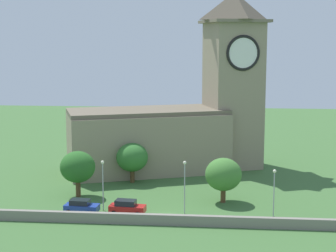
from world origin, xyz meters
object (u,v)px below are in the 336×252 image
at_px(streetlamp_west_mid, 103,177).
at_px(tree_riverside_east, 132,157).
at_px(car_blue, 81,206).
at_px(tree_riverside_west, 223,175).
at_px(streetlamp_east_mid, 274,184).
at_px(church, 184,115).
at_px(car_red, 127,207).
at_px(tree_churchyard, 78,167).
at_px(streetlamp_central, 185,179).

xyz_separation_m(streetlamp_west_mid, tree_riverside_east, (1.50, 14.61, -0.52)).
height_order(car_blue, tree_riverside_west, tree_riverside_west).
relative_size(streetlamp_east_mid, tree_riverside_east, 0.97).
xyz_separation_m(church, car_red, (-5.50, -25.82, -8.49)).
bearing_deg(car_red, church, 77.97).
xyz_separation_m(car_blue, streetlamp_east_mid, (24.42, 0.99, 3.22)).
bearing_deg(tree_riverside_west, car_red, -151.96).
relative_size(tree_riverside_east, tree_riverside_west, 1.01).
bearing_deg(tree_churchyard, streetlamp_central, -22.52).
bearing_deg(car_blue, tree_churchyard, 107.54).
distance_m(church, car_blue, 29.50).
distance_m(church, tree_riverside_west, 21.18).
bearing_deg(streetlamp_east_mid, church, 117.62).
distance_m(streetlamp_west_mid, tree_riverside_west, 16.43).
height_order(car_red, tree_riverside_east, tree_riverside_east).
distance_m(streetlamp_west_mid, streetlamp_east_mid, 21.83).
bearing_deg(car_blue, streetlamp_west_mid, 26.01).
bearing_deg(tree_riverside_east, car_red, -83.40).
bearing_deg(church, tree_churchyard, -126.75).
xyz_separation_m(church, streetlamp_central, (1.78, -24.87, -4.82)).
bearing_deg(tree_riverside_west, streetlamp_central, -131.66).
height_order(streetlamp_west_mid, streetlamp_central, streetlamp_central).
relative_size(car_blue, streetlamp_east_mid, 0.74).
height_order(streetlamp_west_mid, tree_riverside_west, streetlamp_west_mid).
bearing_deg(church, streetlamp_east_mid, -62.38).
bearing_deg(car_red, streetlamp_east_mid, 3.02).
bearing_deg(car_red, streetlamp_central, 7.44).
relative_size(streetlamp_east_mid, tree_churchyard, 0.93).
distance_m(car_blue, tree_riverside_east, 16.67).
xyz_separation_m(church, car_blue, (-11.42, -25.83, -8.54)).
bearing_deg(streetlamp_west_mid, tree_riverside_east, 84.15).
bearing_deg(streetlamp_east_mid, streetlamp_west_mid, 179.27).
xyz_separation_m(streetlamp_west_mid, streetlamp_central, (10.61, -0.30, 0.13)).
bearing_deg(church, car_red, -102.03).
bearing_deg(car_red, car_blue, -179.90).
xyz_separation_m(car_blue, tree_riverside_west, (18.14, 6.52, 2.98)).
bearing_deg(streetlamp_central, church, 94.09).
relative_size(car_blue, tree_riverside_west, 0.73).
relative_size(church, tree_riverside_east, 5.60).
height_order(church, car_blue, church).
bearing_deg(car_blue, tree_riverside_east, 75.56).
relative_size(streetlamp_central, tree_churchyard, 1.06).
xyz_separation_m(car_blue, tree_riverside_east, (4.09, 15.87, 3.07)).
distance_m(tree_riverside_east, tree_riverside_west, 16.88).
relative_size(streetlamp_central, tree_riverside_east, 1.11).
xyz_separation_m(car_red, tree_riverside_east, (-1.84, 15.86, 3.02)).
relative_size(tree_churchyard, tree_riverside_west, 1.06).
relative_size(streetlamp_west_mid, streetlamp_east_mid, 1.10).
relative_size(streetlamp_west_mid, tree_churchyard, 1.02).
relative_size(car_red, streetlamp_central, 0.68).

